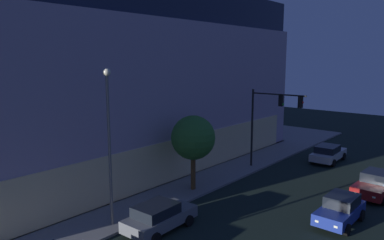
% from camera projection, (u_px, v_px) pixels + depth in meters
% --- Properties ---
extents(modern_building, '(36.40, 31.05, 15.37)m').
position_uv_depth(modern_building, '(67.00, 77.00, 37.39)').
color(modern_building, '#4C4C51').
rests_on(modern_building, ground).
extents(traffic_light_far_corner, '(0.41, 4.81, 6.76)m').
position_uv_depth(traffic_light_far_corner, '(271.00, 113.00, 30.60)').
color(traffic_light_far_corner, black).
rests_on(traffic_light_far_corner, sidewalk_corner).
extents(street_lamp_sidewalk, '(0.44, 0.44, 8.84)m').
position_uv_depth(street_lamp_sidewalk, '(109.00, 130.00, 20.01)').
color(street_lamp_sidewalk, slate).
rests_on(street_lamp_sidewalk, sidewalk_corner).
extents(sidewalk_tree, '(3.16, 3.16, 5.39)m').
position_uv_depth(sidewalk_tree, '(193.00, 138.00, 25.93)').
color(sidewalk_tree, brown).
rests_on(sidewalk_tree, sidewalk_corner).
extents(car_grey, '(4.42, 2.24, 1.57)m').
position_uv_depth(car_grey, '(159.00, 216.00, 20.37)').
color(car_grey, slate).
rests_on(car_grey, ground).
extents(car_blue, '(4.06, 2.00, 1.64)m').
position_uv_depth(car_blue, '(340.00, 209.00, 21.26)').
color(car_blue, navy).
rests_on(car_blue, ground).
extents(car_red, '(4.58, 2.35, 1.67)m').
position_uv_depth(car_red, '(376.00, 184.00, 25.58)').
color(car_red, maroon).
rests_on(car_red, ground).
extents(car_silver, '(4.78, 2.27, 1.58)m').
position_uv_depth(car_silver, '(328.00, 153.00, 34.03)').
color(car_silver, '#B7BABF').
rests_on(car_silver, ground).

